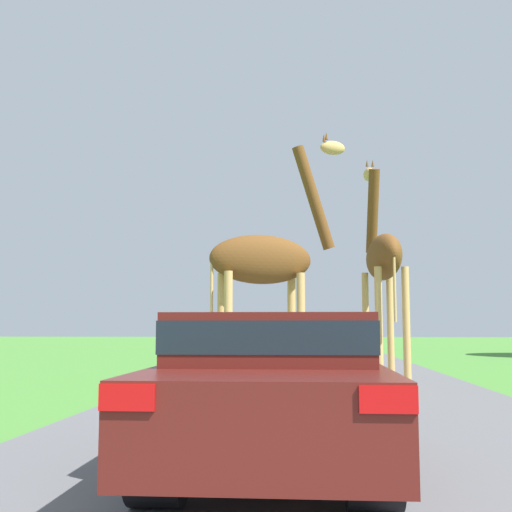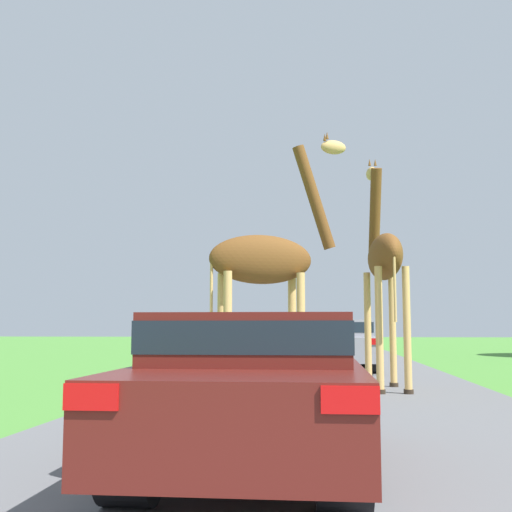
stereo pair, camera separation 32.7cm
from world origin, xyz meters
The scene contains 7 objects.
road centered at (0.00, 30.00, 0.00)m, with size 7.18×120.00×0.00m.
giraffe_near_road centered at (-0.96, 12.65, 2.55)m, with size 2.91×1.48×5.39m.
giraffe_companion centered at (1.45, 13.44, 2.66)m, with size 0.84×2.86×5.19m.
car_lead_maroon centered at (-0.50, 5.72, 0.75)m, with size 1.93×4.05×1.41m.
car_queue_right centered at (0.58, 25.63, 0.70)m, with size 1.94×4.11×1.28m.
car_queue_left centered at (-2.71, 29.47, 0.77)m, with size 1.79×4.69×1.43m.
car_far_ahead centered at (0.75, 19.41, 0.80)m, with size 1.89×4.52×1.49m.
Camera 1 is at (-0.20, -0.21, 1.30)m, focal length 45.00 mm.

